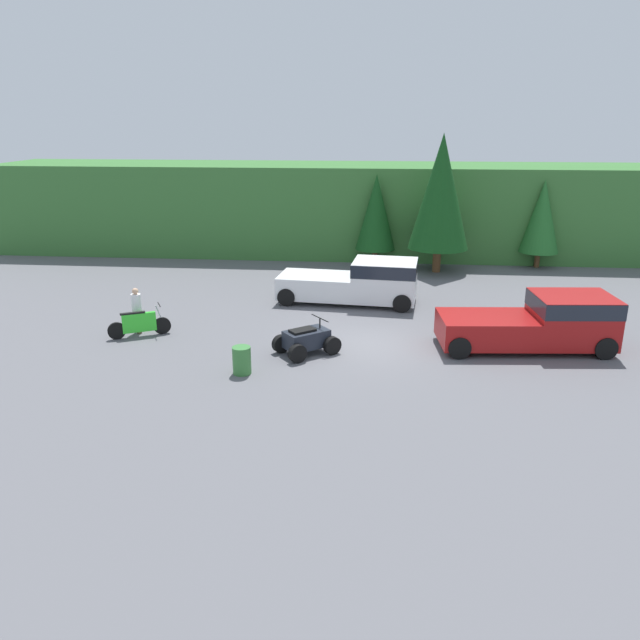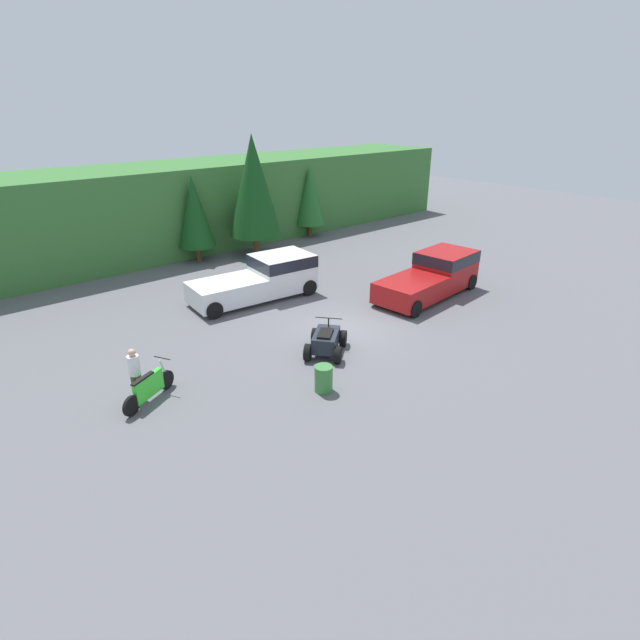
{
  "view_description": "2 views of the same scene",
  "coord_description": "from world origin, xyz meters",
  "px_view_note": "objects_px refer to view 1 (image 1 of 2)",
  "views": [
    {
      "loc": [
        0.21,
        -20.75,
        7.67
      ],
      "look_at": [
        -1.68,
        -0.26,
        0.95
      ],
      "focal_mm": 35.0,
      "sensor_mm": 36.0,
      "label": 1
    },
    {
      "loc": [
        -13.02,
        -13.27,
        8.53
      ],
      "look_at": [
        -1.68,
        -0.26,
        0.95
      ],
      "focal_mm": 28.0,
      "sensor_mm": 36.0,
      "label": 2
    }
  ],
  "objects_px": {
    "quad_atv": "(306,340)",
    "rider_person": "(137,309)",
    "pickup_truck_second": "(361,281)",
    "dirt_bike": "(139,324)",
    "steel_barrel": "(242,360)",
    "pickup_truck_red": "(542,321)"
  },
  "relations": [
    {
      "from": "quad_atv",
      "to": "rider_person",
      "type": "height_order",
      "value": "rider_person"
    },
    {
      "from": "pickup_truck_second",
      "to": "quad_atv",
      "type": "xyz_separation_m",
      "value": [
        -1.64,
        -6.22,
        -0.53
      ]
    },
    {
      "from": "pickup_truck_second",
      "to": "quad_atv",
      "type": "distance_m",
      "value": 6.46
    },
    {
      "from": "pickup_truck_second",
      "to": "dirt_bike",
      "type": "height_order",
      "value": "pickup_truck_second"
    },
    {
      "from": "dirt_bike",
      "to": "steel_barrel",
      "type": "bearing_deg",
      "value": -61.36
    },
    {
      "from": "rider_person",
      "to": "steel_barrel",
      "type": "relative_size",
      "value": 1.96
    },
    {
      "from": "pickup_truck_red",
      "to": "rider_person",
      "type": "xyz_separation_m",
      "value": [
        -14.49,
        0.28,
        -0.06
      ]
    },
    {
      "from": "rider_person",
      "to": "steel_barrel",
      "type": "xyz_separation_m",
      "value": [
        4.65,
        -3.46,
        -0.49
      ]
    },
    {
      "from": "pickup_truck_second",
      "to": "rider_person",
      "type": "height_order",
      "value": "pickup_truck_second"
    },
    {
      "from": "steel_barrel",
      "to": "pickup_truck_red",
      "type": "bearing_deg",
      "value": 17.89
    },
    {
      "from": "pickup_truck_red",
      "to": "quad_atv",
      "type": "distance_m",
      "value": 8.13
    },
    {
      "from": "steel_barrel",
      "to": "quad_atv",
      "type": "bearing_deg",
      "value": 46.65
    },
    {
      "from": "quad_atv",
      "to": "rider_person",
      "type": "xyz_separation_m",
      "value": [
        -6.47,
        1.54,
        0.47
      ]
    },
    {
      "from": "pickup_truck_second",
      "to": "steel_barrel",
      "type": "xyz_separation_m",
      "value": [
        -3.46,
        -8.14,
        -0.56
      ]
    },
    {
      "from": "pickup_truck_second",
      "to": "dirt_bike",
      "type": "bearing_deg",
      "value": -141.61
    },
    {
      "from": "dirt_bike",
      "to": "rider_person",
      "type": "distance_m",
      "value": 0.64
    },
    {
      "from": "pickup_truck_red",
      "to": "steel_barrel",
      "type": "xyz_separation_m",
      "value": [
        -9.83,
        -3.17,
        -0.56
      ]
    },
    {
      "from": "pickup_truck_second",
      "to": "rider_person",
      "type": "xyz_separation_m",
      "value": [
        -8.11,
        -4.68,
        -0.06
      ]
    },
    {
      "from": "pickup_truck_second",
      "to": "steel_barrel",
      "type": "relative_size",
      "value": 6.9
    },
    {
      "from": "pickup_truck_second",
      "to": "dirt_bike",
      "type": "distance_m",
      "value": 9.41
    },
    {
      "from": "pickup_truck_red",
      "to": "steel_barrel",
      "type": "bearing_deg",
      "value": -166.9
    },
    {
      "from": "pickup_truck_second",
      "to": "rider_person",
      "type": "bearing_deg",
      "value": -144.35
    }
  ]
}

